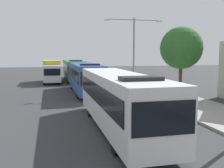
{
  "coord_description": "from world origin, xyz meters",
  "views": [
    {
      "loc": [
        -5.02,
        -2.4,
        4.17
      ],
      "look_at": [
        0.04,
        18.53,
        1.64
      ],
      "focal_mm": 42.15,
      "sensor_mm": 36.0,
      "label": 1
    }
  ],
  "objects_px": {
    "box_truck_oncoming": "(52,71)",
    "roadside_tree": "(181,48)",
    "bus_middle": "(74,69)",
    "streetlamp_mid": "(134,46)",
    "bus_second_in_line": "(85,77)",
    "white_suv": "(156,97)",
    "bus_lead": "(119,99)"
  },
  "relations": [
    {
      "from": "bus_lead",
      "to": "streetlamp_mid",
      "type": "bearing_deg",
      "value": 68.67
    },
    {
      "from": "bus_second_in_line",
      "to": "roadside_tree",
      "type": "distance_m",
      "value": 10.18
    },
    {
      "from": "bus_middle",
      "to": "roadside_tree",
      "type": "height_order",
      "value": "roadside_tree"
    },
    {
      "from": "bus_middle",
      "to": "roadside_tree",
      "type": "xyz_separation_m",
      "value": [
        8.07,
        -18.69,
        2.94
      ]
    },
    {
      "from": "bus_lead",
      "to": "box_truck_oncoming",
      "type": "distance_m",
      "value": 24.79
    },
    {
      "from": "streetlamp_mid",
      "to": "bus_second_in_line",
      "type": "bearing_deg",
      "value": -178.15
    },
    {
      "from": "white_suv",
      "to": "bus_middle",
      "type": "bearing_deg",
      "value": 99.03
    },
    {
      "from": "bus_second_in_line",
      "to": "streetlamp_mid",
      "type": "xyz_separation_m",
      "value": [
        5.4,
        0.17,
        3.31
      ]
    },
    {
      "from": "bus_second_in_line",
      "to": "bus_lead",
      "type": "bearing_deg",
      "value": -90.0
    },
    {
      "from": "bus_middle",
      "to": "streetlamp_mid",
      "type": "distance_m",
      "value": 14.52
    },
    {
      "from": "bus_middle",
      "to": "bus_second_in_line",
      "type": "bearing_deg",
      "value": -90.0
    },
    {
      "from": "bus_lead",
      "to": "bus_second_in_line",
      "type": "xyz_separation_m",
      "value": [
        -0.0,
        13.65,
        -0.0
      ]
    },
    {
      "from": "white_suv",
      "to": "box_truck_oncoming",
      "type": "bearing_deg",
      "value": 108.47
    },
    {
      "from": "bus_middle",
      "to": "white_suv",
      "type": "xyz_separation_m",
      "value": [
        3.7,
        -23.27,
        -0.66
      ]
    },
    {
      "from": "box_truck_oncoming",
      "to": "roadside_tree",
      "type": "bearing_deg",
      "value": -55.23
    },
    {
      "from": "streetlamp_mid",
      "to": "bus_lead",
      "type": "bearing_deg",
      "value": -111.33
    },
    {
      "from": "bus_lead",
      "to": "box_truck_oncoming",
      "type": "xyz_separation_m",
      "value": [
        -3.3,
        24.57,
        0.01
      ]
    },
    {
      "from": "bus_lead",
      "to": "streetlamp_mid",
      "type": "relative_size",
      "value": 1.5
    },
    {
      "from": "box_truck_oncoming",
      "to": "roadside_tree",
      "type": "xyz_separation_m",
      "value": [
        11.37,
        -16.38,
        2.93
      ]
    },
    {
      "from": "white_suv",
      "to": "roadside_tree",
      "type": "bearing_deg",
      "value": 46.29
    },
    {
      "from": "bus_lead",
      "to": "white_suv",
      "type": "height_order",
      "value": "bus_lead"
    },
    {
      "from": "bus_middle",
      "to": "roadside_tree",
      "type": "distance_m",
      "value": 20.57
    },
    {
      "from": "bus_second_in_line",
      "to": "box_truck_oncoming",
      "type": "xyz_separation_m",
      "value": [
        -3.3,
        10.92,
        0.01
      ]
    },
    {
      "from": "bus_lead",
      "to": "roadside_tree",
      "type": "height_order",
      "value": "roadside_tree"
    },
    {
      "from": "streetlamp_mid",
      "to": "bus_middle",
      "type": "bearing_deg",
      "value": 112.46
    },
    {
      "from": "bus_second_in_line",
      "to": "box_truck_oncoming",
      "type": "distance_m",
      "value": 11.41
    },
    {
      "from": "bus_lead",
      "to": "white_suv",
      "type": "bearing_deg",
      "value": 44.35
    },
    {
      "from": "bus_middle",
      "to": "streetlamp_mid",
      "type": "height_order",
      "value": "streetlamp_mid"
    },
    {
      "from": "white_suv",
      "to": "roadside_tree",
      "type": "relative_size",
      "value": 0.73
    },
    {
      "from": "streetlamp_mid",
      "to": "roadside_tree",
      "type": "relative_size",
      "value": 1.21
    },
    {
      "from": "box_truck_oncoming",
      "to": "streetlamp_mid",
      "type": "height_order",
      "value": "streetlamp_mid"
    },
    {
      "from": "bus_middle",
      "to": "streetlamp_mid",
      "type": "relative_size",
      "value": 1.46
    }
  ]
}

